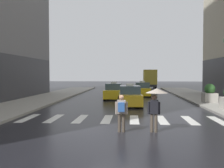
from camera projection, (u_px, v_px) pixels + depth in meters
The scene contains 9 objects.
ground_plane at pixel (118, 131), 11.16m from camera, with size 160.00×160.00×0.00m, color black.
crosswalk_markings at pixel (121, 119), 14.15m from camera, with size 11.30×2.80×0.01m.
taxi_lead at pixel (130, 97), 20.51m from camera, with size 2.10×4.62×1.80m.
taxi_second at pixel (114, 92), 26.10m from camera, with size 1.96×4.56×1.80m.
taxi_third at pixel (142, 90), 29.59m from camera, with size 1.98×4.57×1.80m.
box_truck at pixel (150, 78), 44.78m from camera, with size 2.41×7.59×3.35m.
pedestrian_with_umbrella at pixel (156, 98), 10.93m from camera, with size 0.96×0.96×1.94m.
pedestrian_with_backpack at pixel (121, 110), 10.94m from camera, with size 0.55×0.43×1.65m.
planter_mid_block at pixel (210, 94), 21.48m from camera, with size 1.10×1.10×1.60m.
Camera 1 is at (0.54, -11.06, 2.55)m, focal length 39.98 mm.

